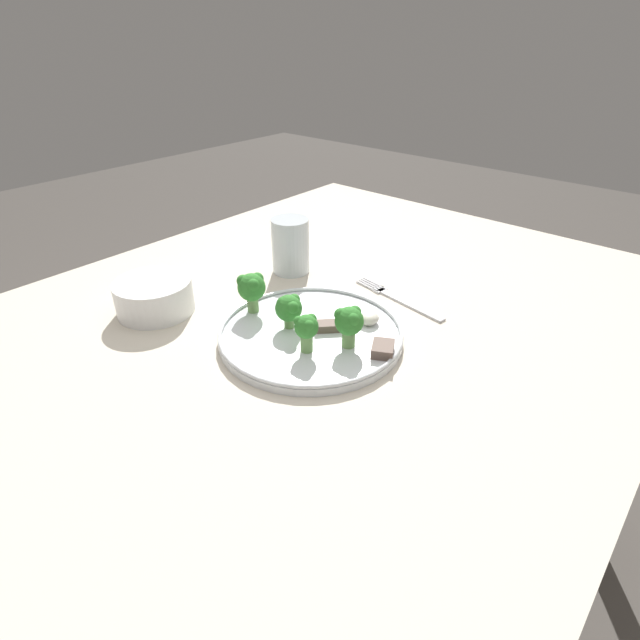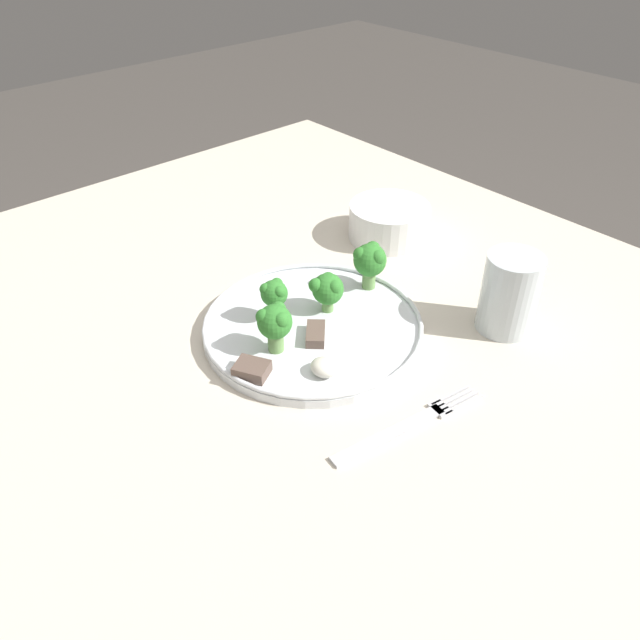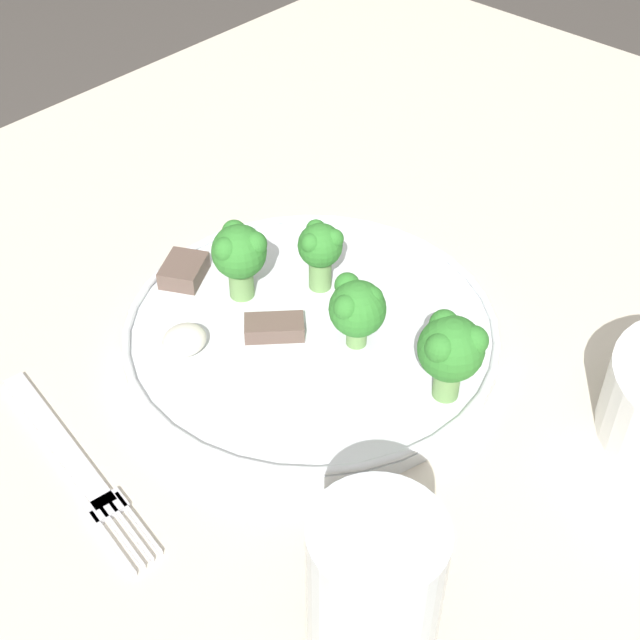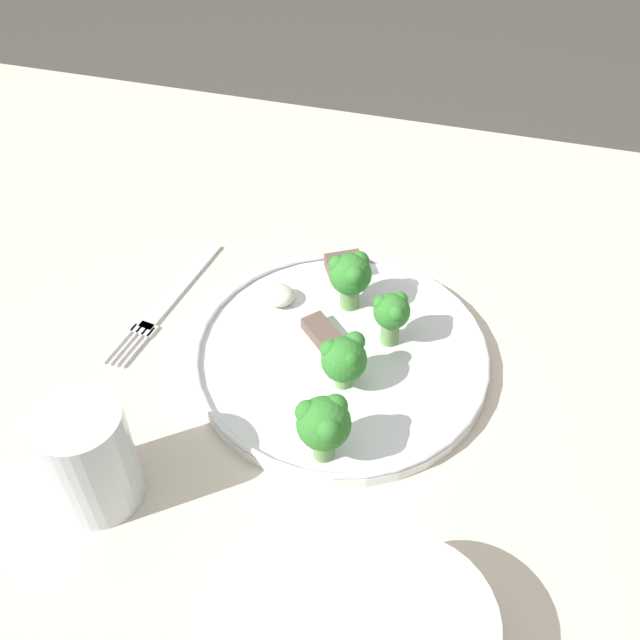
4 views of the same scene
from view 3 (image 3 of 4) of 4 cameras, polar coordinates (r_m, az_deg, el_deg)
table at (r=0.72m, az=-0.57°, el=-9.51°), size 1.32×0.98×0.73m
dinner_plate at (r=0.68m, az=-0.56°, el=-0.71°), size 0.29×0.29×0.02m
fork at (r=0.62m, az=-15.43°, el=-8.77°), size 0.05×0.20×0.00m
drinking_glass at (r=0.49m, az=3.49°, el=-17.24°), size 0.07×0.07×0.11m
broccoli_floret_near_rim_left at (r=0.68m, az=-5.20°, el=4.31°), size 0.04×0.04×0.06m
broccoli_floret_center_left at (r=0.69m, az=0.01°, el=4.65°), size 0.04×0.04×0.06m
broccoli_floret_back_left at (r=0.64m, az=2.11°, el=0.97°), size 0.04×0.04×0.05m
broccoli_floret_front_left at (r=0.60m, az=8.39°, el=-1.84°), size 0.05×0.05×0.07m
meat_slice_front_slice at (r=0.67m, az=-2.94°, el=-0.48°), size 0.05×0.05×0.01m
meat_slice_middle_slice at (r=0.73m, az=-8.71°, el=3.15°), size 0.05×0.05×0.02m
sauce_dollop at (r=0.66m, az=-8.67°, el=-1.27°), size 0.03×0.03×0.02m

